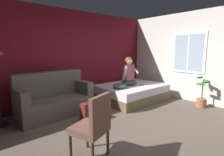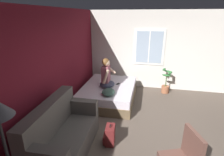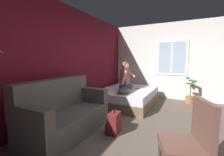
{
  "view_description": "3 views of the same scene",
  "coord_description": "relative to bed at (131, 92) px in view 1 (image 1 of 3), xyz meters",
  "views": [
    {
      "loc": [
        -2.45,
        -2.16,
        1.6
      ],
      "look_at": [
        0.6,
        1.39,
        0.82
      ],
      "focal_mm": 28.0,
      "sensor_mm": 36.0,
      "label": 1
    },
    {
      "loc": [
        -3.32,
        0.4,
        2.53
      ],
      "look_at": [
        0.29,
        1.17,
        1.19
      ],
      "focal_mm": 28.0,
      "sensor_mm": 36.0,
      "label": 2
    },
    {
      "loc": [
        -2.86,
        -0.15,
        1.4
      ],
      "look_at": [
        0.5,
        1.57,
        0.94
      ],
      "focal_mm": 24.0,
      "sensor_mm": 36.0,
      "label": 3
    }
  ],
  "objects": [
    {
      "name": "bed",
      "position": [
        0.0,
        0.0,
        0.0
      ],
      "size": [
        2.04,
        1.58,
        0.48
      ],
      "color": "brown",
      "rests_on": "ground"
    },
    {
      "name": "person_seated",
      "position": [
        -0.09,
        0.04,
        0.6
      ],
      "size": [
        0.54,
        0.46,
        0.88
      ],
      "color": "#383D51",
      "rests_on": "bed"
    },
    {
      "name": "couch",
      "position": [
        -2.39,
        0.35,
        0.16
      ],
      "size": [
        1.72,
        0.86,
        1.04
      ],
      "color": "#514C47",
      "rests_on": "ground"
    },
    {
      "name": "cell_phone",
      "position": [
        0.18,
        -0.26,
        0.25
      ],
      "size": [
        0.16,
        0.13,
        0.01
      ],
      "primitive_type": "cube",
      "rotation": [
        0.0,
        0.0,
        4.17
      ],
      "color": "black",
      "rests_on": "bed"
    },
    {
      "name": "potted_plant",
      "position": [
        0.92,
        -1.78,
        0.07
      ],
      "size": [
        0.39,
        0.37,
        0.85
      ],
      "color": "#995B3D",
      "rests_on": "ground"
    },
    {
      "name": "backpack",
      "position": [
        -1.96,
        -0.47,
        -0.04
      ],
      "size": [
        0.32,
        0.26,
        0.46
      ],
      "color": "maroon",
      "rests_on": "ground"
    },
    {
      "name": "side_chair",
      "position": [
        -2.67,
        -1.74,
        0.3
      ],
      "size": [
        0.59,
        0.59,
        0.98
      ],
      "color": "#382D23",
      "rests_on": "ground"
    },
    {
      "name": "throw_pillow",
      "position": [
        -0.63,
        -0.13,
        0.31
      ],
      "size": [
        0.53,
        0.42,
        0.14
      ],
      "primitive_type": "ellipsoid",
      "rotation": [
        0.0,
        0.0,
        0.14
      ],
      "color": "#385147",
      "rests_on": "bed"
    },
    {
      "name": "ground_plane",
      "position": [
        -1.54,
        -1.54,
        -0.24
      ],
      "size": [
        40.0,
        40.0,
        0.0
      ],
      "primitive_type": "plane",
      "color": "brown"
    },
    {
      "name": "wall_side_with_window",
      "position": [
        1.37,
        -1.54,
        1.12
      ],
      "size": [
        0.19,
        6.36,
        2.7
      ],
      "color": "silver",
      "rests_on": "ground"
    },
    {
      "name": "wall_back_accent",
      "position": [
        -1.54,
        1.02,
        1.11
      ],
      "size": [
        10.67,
        0.16,
        2.7
      ],
      "primitive_type": "cube",
      "color": "maroon",
      "rests_on": "ground"
    }
  ]
}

